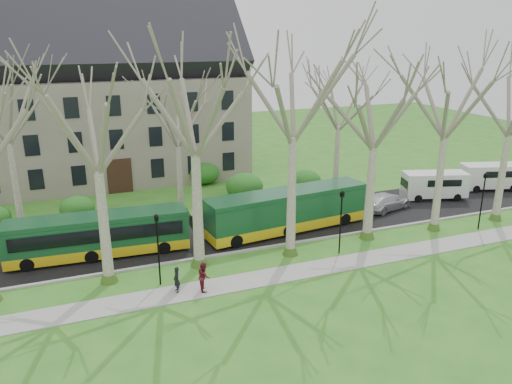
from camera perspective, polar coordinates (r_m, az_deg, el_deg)
ground at (r=32.55m, az=-0.69°, el=-7.92°), size 120.00×120.00×0.00m
sidewalk at (r=30.45m, az=0.99°, el=-9.77°), size 70.00×2.00×0.06m
road at (r=37.30m, az=-3.67°, el=-4.46°), size 80.00×8.00×0.06m
curb at (r=33.79m, az=-1.59°, el=-6.79°), size 80.00×0.25×0.14m
building at (r=52.01m, az=-16.68°, el=10.35°), size 26.50×12.20×16.00m
tree_row_verge at (r=30.46m, az=-0.93°, el=4.27°), size 49.00×7.00×14.00m
tree_row_far at (r=40.33m, az=-8.05°, el=5.98°), size 33.00×7.00×12.00m
lamp_row at (r=30.65m, az=-0.04°, el=-4.34°), size 36.22×0.22×4.30m
hedges at (r=43.86m, az=-12.93°, el=-0.10°), size 30.60×8.60×2.00m
bus_lead at (r=34.31m, az=-17.49°, el=-4.67°), size 11.61×3.06×2.87m
bus_follow at (r=36.88m, az=3.62°, el=-2.06°), size 12.76×3.94×3.14m
sedan at (r=42.75m, az=14.64°, el=-1.03°), size 5.21×3.20×1.41m
van_a at (r=46.68m, az=19.71°, el=0.69°), size 5.81×3.51×2.38m
van_b at (r=51.50m, az=25.24°, el=1.57°), size 5.85×3.51×2.40m
pedestrian_a at (r=28.89m, az=-9.06°, el=-9.87°), size 0.41×0.58×1.50m
pedestrian_b at (r=28.82m, az=-5.98°, el=-9.57°), size 0.72×0.89×1.71m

